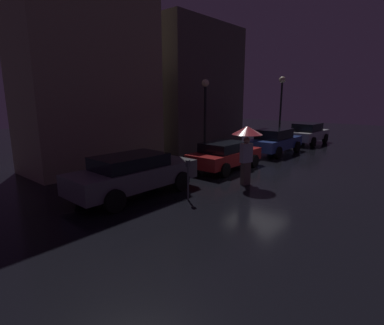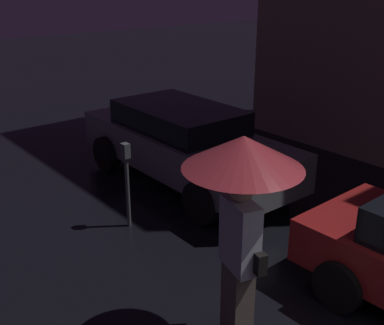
{
  "view_description": "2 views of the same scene",
  "coord_description": "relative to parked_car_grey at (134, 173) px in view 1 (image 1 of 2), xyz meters",
  "views": [
    {
      "loc": [
        -12.02,
        -6.4,
        3.27
      ],
      "look_at": [
        -4.38,
        0.23,
        1.08
      ],
      "focal_mm": 28.0,
      "sensor_mm": 36.0,
      "label": 1
    },
    {
      "loc": [
        0.57,
        -3.64,
        3.58
      ],
      "look_at": [
        -4.48,
        0.55,
        1.03
      ],
      "focal_mm": 45.0,
      "sensor_mm": 36.0,
      "label": 2
    }
  ],
  "objects": [
    {
      "name": "pedestrian_with_umbrella",
      "position": [
        3.61,
        -2.2,
        1.01
      ],
      "size": [
        1.14,
        1.14,
        2.25
      ],
      "rotation": [
        0.0,
        0.0,
        -0.28
      ],
      "color": "#66564C",
      "rests_on": "ground"
    },
    {
      "name": "parked_car_silver",
      "position": [
        15.6,
        -0.13,
        0.02
      ],
      "size": [
        4.09,
        1.91,
        1.5
      ],
      "rotation": [
        0.0,
        0.0,
        -0.01
      ],
      "color": "#B7B7BF",
      "rests_on": "ground"
    },
    {
      "name": "street_lamp_near",
      "position": [
        6.5,
        2.1,
        2.09
      ],
      "size": [
        0.39,
        0.39,
        4.23
      ],
      "color": "black",
      "rests_on": "ground"
    },
    {
      "name": "parked_car_red",
      "position": [
        5.19,
        -0.13,
        -0.08
      ],
      "size": [
        3.97,
        1.88,
        1.28
      ],
      "rotation": [
        0.0,
        0.0,
        0.01
      ],
      "color": "maroon",
      "rests_on": "ground"
    },
    {
      "name": "parking_meter",
      "position": [
        0.81,
        -1.74,
        0.06
      ],
      "size": [
        0.12,
        0.1,
        1.33
      ],
      "color": "#4C5154",
      "rests_on": "ground"
    },
    {
      "name": "street_lamp_far",
      "position": [
        15.49,
        1.99,
        2.72
      ],
      "size": [
        0.47,
        0.47,
        4.81
      ],
      "color": "black",
      "rests_on": "ground"
    },
    {
      "name": "ground_plane",
      "position": [
        5.89,
        -1.53,
        -0.77
      ],
      "size": [
        60.0,
        60.0,
        0.0
      ],
      "primitive_type": "plane",
      "color": "black"
    },
    {
      "name": "building_facade_right",
      "position": [
        9.21,
        4.97,
        3.15
      ],
      "size": [
        6.69,
        3.0,
        7.84
      ],
      "color": "#564C47",
      "rests_on": "ground"
    },
    {
      "name": "parked_car_grey",
      "position": [
        0.0,
        0.0,
        0.0
      ],
      "size": [
        4.59,
        1.89,
        1.42
      ],
      "rotation": [
        0.0,
        0.0,
        -0.02
      ],
      "color": "slate",
      "rests_on": "ground"
    },
    {
      "name": "parked_car_blue",
      "position": [
        10.44,
        -0.08,
        0.0
      ],
      "size": [
        4.22,
        1.89,
        1.47
      ],
      "rotation": [
        0.0,
        0.0,
        0.01
      ],
      "color": "navy",
      "rests_on": "ground"
    },
    {
      "name": "building_facade_left",
      "position": [
        1.59,
        4.97,
        4.29
      ],
      "size": [
        6.29,
        3.0,
        10.11
      ],
      "color": "gray",
      "rests_on": "ground"
    }
  ]
}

